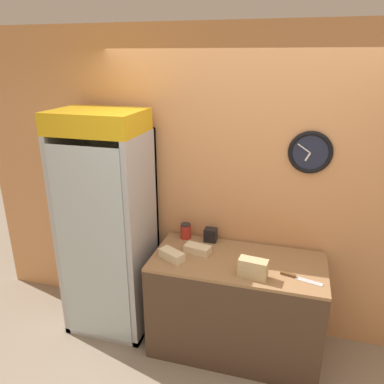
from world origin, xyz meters
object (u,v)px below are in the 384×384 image
at_px(beverage_cooler, 109,215).
at_px(condiment_jar, 186,231).
at_px(napkin_dispenser, 211,235).
at_px(sandwich_stack_bottom, 253,273).
at_px(sandwich_flat_right, 197,249).
at_px(sandwich_flat_left, 172,255).
at_px(sandwich_stack_middle, 253,264).
at_px(chefs_knife, 295,277).

height_order(beverage_cooler, condiment_jar, beverage_cooler).
relative_size(condiment_jar, napkin_dispenser, 1.17).
bearing_deg(sandwich_stack_bottom, sandwich_flat_right, 153.59).
bearing_deg(napkin_dispenser, sandwich_flat_right, -104.12).
bearing_deg(sandwich_flat_left, sandwich_stack_middle, -6.77).
relative_size(sandwich_stack_bottom, sandwich_stack_middle, 1.00).
distance_m(beverage_cooler, sandwich_stack_bottom, 1.37).
bearing_deg(sandwich_stack_bottom, sandwich_stack_middle, 0.00).
height_order(sandwich_stack_middle, chefs_knife, sandwich_stack_middle).
xyz_separation_m(sandwich_flat_left, napkin_dispenser, (0.23, 0.40, 0.02)).
height_order(sandwich_stack_bottom, condiment_jar, condiment_jar).
height_order(beverage_cooler, sandwich_flat_left, beverage_cooler).
distance_m(sandwich_flat_left, sandwich_flat_right, 0.24).
height_order(sandwich_stack_middle, sandwich_flat_left, sandwich_stack_middle).
distance_m(sandwich_stack_bottom, sandwich_stack_middle, 0.07).
bearing_deg(chefs_knife, sandwich_stack_middle, -166.48).
relative_size(sandwich_stack_bottom, condiment_jar, 1.61).
distance_m(condiment_jar, napkin_dispenser, 0.23).
relative_size(sandwich_flat_left, chefs_knife, 0.77).
xyz_separation_m(beverage_cooler, sandwich_stack_bottom, (1.33, -0.29, -0.20)).
relative_size(sandwich_flat_right, napkin_dispenser, 1.95).
bearing_deg(beverage_cooler, sandwich_stack_middle, -12.42).
relative_size(sandwich_stack_bottom, napkin_dispenser, 1.88).
bearing_deg(chefs_knife, sandwich_flat_left, 179.75).
xyz_separation_m(chefs_knife, condiment_jar, (-0.98, 0.40, 0.06)).
bearing_deg(condiment_jar, beverage_cooler, -164.23).
distance_m(sandwich_stack_bottom, sandwich_flat_left, 0.67).
bearing_deg(condiment_jar, chefs_knife, -22.30).
bearing_deg(beverage_cooler, sandwich_flat_right, -3.15).
distance_m(sandwich_flat_right, napkin_dispenser, 0.24).
bearing_deg(condiment_jar, sandwich_stack_middle, -35.50).
relative_size(chefs_knife, napkin_dispenser, 2.61).
bearing_deg(sandwich_flat_right, sandwich_stack_middle, -26.41).
bearing_deg(condiment_jar, sandwich_stack_bottom, -35.50).
bearing_deg(chefs_knife, napkin_dispenser, 151.59).
relative_size(sandwich_stack_middle, sandwich_flat_left, 0.94).
distance_m(sandwich_flat_right, condiment_jar, 0.29).
bearing_deg(sandwich_flat_left, napkin_dispenser, 60.03).
bearing_deg(sandwich_stack_bottom, chefs_knife, 13.52).
height_order(chefs_knife, napkin_dispenser, napkin_dispenser).
xyz_separation_m(beverage_cooler, sandwich_flat_left, (0.66, -0.21, -0.20)).
height_order(sandwich_flat_left, chefs_knife, sandwich_flat_left).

